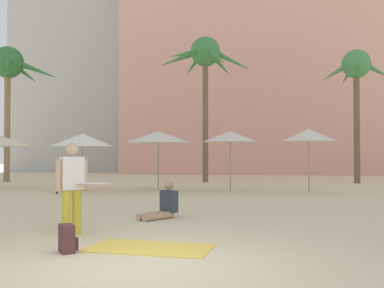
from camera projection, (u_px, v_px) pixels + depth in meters
ground at (136, 269)px, 5.92m from camera, size 120.00×120.00×0.00m
hotel_pink at (267, 64)px, 37.49m from camera, size 21.98×9.54×17.54m
hotel_tower_gray at (138, 7)px, 43.05m from camera, size 19.52×11.25×30.20m
palm_tree_far_left at (356, 73)px, 23.41m from camera, size 3.75×3.77×6.74m
palm_tree_left at (8, 70)px, 24.79m from camera, size 5.39×5.48×7.22m
palm_tree_center at (205, 60)px, 24.49m from camera, size 5.14×4.60×7.66m
cafe_umbrella_0 at (309, 135)px, 17.87m from camera, size 2.11×2.11×2.44m
cafe_umbrella_2 at (82, 140)px, 18.46m from camera, size 2.49×2.49×2.28m
cafe_umbrella_3 at (230, 137)px, 18.47m from camera, size 2.24×2.24×2.38m
cafe_umbrella_5 at (158, 137)px, 18.93m from camera, size 2.80×2.80×2.40m
beach_towel at (150, 248)px, 7.20m from camera, size 2.04×1.35×0.01m
backpack at (67, 239)px, 6.87m from camera, size 0.34×0.35×0.42m
person_far_left at (74, 184)px, 8.54m from camera, size 2.17×2.52×1.67m
person_mid_left at (163, 205)px, 10.58m from camera, size 0.89×0.98×0.88m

